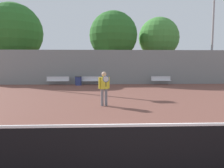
{
  "coord_description": "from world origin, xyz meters",
  "views": [
    {
      "loc": [
        -0.96,
        -4.02,
        2.15
      ],
      "look_at": [
        -0.45,
        7.99,
        0.98
      ],
      "focal_mm": 35.0,
      "sensor_mm": 36.0,
      "label": 1
    }
  ],
  "objects": [
    {
      "name": "tree_green_broad",
      "position": [
        0.24,
        20.49,
        5.16
      ],
      "size": [
        5.3,
        5.3,
        7.82
      ],
      "color": "brown",
      "rests_on": "ground_plane"
    },
    {
      "name": "tree_dark_dense",
      "position": [
        -11.21,
        21.82,
        5.56
      ],
      "size": [
        6.7,
        6.7,
        8.92
      ],
      "color": "brown",
      "rests_on": "ground_plane"
    },
    {
      "name": "bench_courtside_near",
      "position": [
        -5.31,
        17.23,
        0.5
      ],
      "size": [
        2.16,
        0.4,
        0.82
      ],
      "color": "silver",
      "rests_on": "ground_plane"
    },
    {
      "name": "light_pole_near_left",
      "position": [
        10.61,
        18.84,
        6.62
      ],
      "size": [
        0.9,
        0.6,
        10.9
      ],
      "color": "#939399",
      "rests_on": "ground_plane"
    },
    {
      "name": "back_fence",
      "position": [
        0.0,
        17.86,
        1.71
      ],
      "size": [
        25.67,
        0.06,
        3.43
      ],
      "color": "gray",
      "rests_on": "ground_plane"
    },
    {
      "name": "tennis_net",
      "position": [
        0.0,
        0.0,
        0.51
      ],
      "size": [
        10.35,
        0.09,
        1.0
      ],
      "color": "#195128",
      "rests_on": "ground_plane"
    },
    {
      "name": "tennis_player",
      "position": [
        -0.89,
        6.79,
        0.99
      ],
      "size": [
        0.55,
        0.48,
        1.71
      ],
      "rotation": [
        0.0,
        0.0,
        0.33
      ],
      "color": "slate",
      "rests_on": "ground_plane"
    },
    {
      "name": "bench_adjacent_court",
      "position": [
        4.8,
        17.23,
        0.5
      ],
      "size": [
        1.93,
        0.4,
        0.82
      ],
      "color": "silver",
      "rests_on": "ground_plane"
    },
    {
      "name": "tree_green_tall",
      "position": [
        5.61,
        21.59,
        5.06
      ],
      "size": [
        4.69,
        4.69,
        7.42
      ],
      "color": "brown",
      "rests_on": "ground_plane"
    },
    {
      "name": "bench_courtside_far",
      "position": [
        -2.24,
        17.23,
        0.5
      ],
      "size": [
        2.19,
        0.4,
        0.82
      ],
      "color": "silver",
      "rests_on": "ground_plane"
    },
    {
      "name": "trash_bin",
      "position": [
        -3.31,
        16.97,
        0.43
      ],
      "size": [
        0.65,
        0.65,
        0.85
      ],
      "color": "navy",
      "rests_on": "ground_plane"
    }
  ]
}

